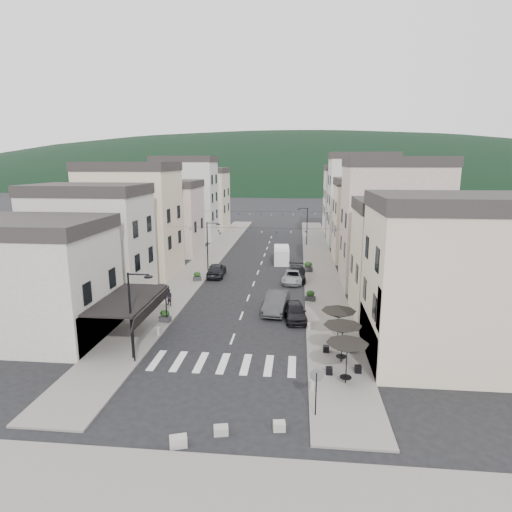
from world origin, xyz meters
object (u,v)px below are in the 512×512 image
(parked_car_a, at_px, (295,311))
(parked_car_d, at_px, (296,274))
(parked_car_c, at_px, (293,277))
(parked_car_e, at_px, (216,270))
(pedestrian_b, at_px, (169,297))
(pedestrian_a, at_px, (135,314))
(parked_car_b, at_px, (276,302))
(delivery_van, at_px, (281,254))

(parked_car_a, height_order, parked_car_d, parked_car_d)
(parked_car_c, bearing_deg, parked_car_e, 175.14)
(parked_car_a, relative_size, pedestrian_b, 2.72)
(pedestrian_a, distance_m, pedestrian_b, 4.79)
(parked_car_e, bearing_deg, parked_car_b, 121.47)
(parked_car_c, bearing_deg, pedestrian_a, -126.55)
(parked_car_b, distance_m, delivery_van, 19.09)
(parked_car_d, xyz_separation_m, pedestrian_a, (-12.95, -14.88, 0.14))
(parked_car_b, distance_m, parked_car_d, 10.80)
(delivery_van, bearing_deg, parked_car_c, -83.16)
(parked_car_c, relative_size, pedestrian_b, 2.99)
(parked_car_a, xyz_separation_m, parked_car_b, (-1.66, 1.84, 0.12))
(pedestrian_b, bearing_deg, parked_car_c, 71.91)
(delivery_van, distance_m, pedestrian_a, 25.74)
(parked_car_b, height_order, pedestrian_b, parked_car_b)
(parked_car_c, distance_m, parked_car_d, 1.06)
(pedestrian_a, xyz_separation_m, pedestrian_b, (1.44, 4.57, 0.03))
(pedestrian_a, relative_size, pedestrian_b, 0.96)
(parked_car_e, bearing_deg, pedestrian_a, 74.23)
(parked_car_e, bearing_deg, parked_car_d, 173.73)
(parked_car_a, xyz_separation_m, pedestrian_b, (-11.51, 2.20, 0.18))
(parked_car_c, height_order, parked_car_e, parked_car_e)
(parked_car_c, height_order, delivery_van, delivery_van)
(parked_car_c, relative_size, delivery_van, 0.96)
(parked_car_d, relative_size, delivery_van, 1.04)
(parked_car_d, height_order, pedestrian_a, pedestrian_a)
(parked_car_e, xyz_separation_m, pedestrian_a, (-3.75, -15.54, 0.09))
(parked_car_b, height_order, parked_car_c, parked_car_b)
(parked_car_c, relative_size, parked_car_e, 1.01)
(parked_car_b, bearing_deg, parked_car_e, 129.46)
(parked_car_c, relative_size, parked_car_d, 0.93)
(parked_car_e, relative_size, pedestrian_a, 3.06)
(parked_car_a, height_order, parked_car_e, parked_car_e)
(pedestrian_a, height_order, pedestrian_b, pedestrian_b)
(parked_car_b, bearing_deg, delivery_van, 96.85)
(delivery_van, relative_size, pedestrian_a, 3.22)
(parked_car_d, xyz_separation_m, pedestrian_b, (-11.51, -10.31, 0.17))
(parked_car_b, height_order, parked_car_e, parked_car_b)
(parked_car_e, distance_m, pedestrian_b, 11.21)
(parked_car_b, relative_size, delivery_van, 1.06)
(parked_car_d, bearing_deg, delivery_van, 102.89)
(parked_car_e, relative_size, delivery_van, 0.95)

